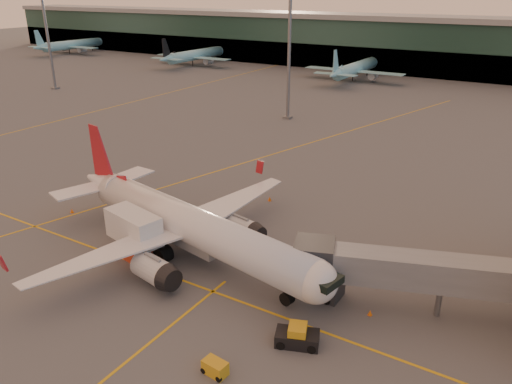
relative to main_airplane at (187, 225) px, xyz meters
The scene contains 15 objects.
ground 9.77m from the main_airplane, 83.30° to the right, with size 600.00×600.00×0.00m, color #4C4F54.
taxi_markings 36.20m from the main_airplane, 100.01° to the left, with size 100.12×173.00×0.01m.
terminal 132.88m from the main_airplane, 89.54° to the left, with size 400.00×20.00×17.60m.
mast_west_far 104.14m from the main_airplane, 149.22° to the left, with size 2.40×2.40×25.60m.
mast_west_near 61.10m from the main_airplane, 108.39° to the left, with size 2.40×2.40×25.60m.
distant_aircraft_row 110.85m from the main_airplane, 100.37° to the left, with size 290.00×34.00×13.00m.
main_airplane is the anchor object (origin of this frame).
jet_bridge 25.94m from the main_airplane, ahead, with size 25.20×11.45×5.60m.
catering_truck 5.40m from the main_airplane, 146.78° to the right, with size 6.79×4.04×4.94m.
gpu_cart 17.85m from the main_airplane, 45.03° to the right, with size 1.94×1.27×1.08m.
pushback_tug 17.51m from the main_airplane, 22.06° to the right, with size 3.80×2.88×1.74m.
cone_nose 19.86m from the main_airplane, ahead, with size 0.40×0.40×0.50m.
cone_tail 19.34m from the main_airplane, behind, with size 0.43×0.43×0.55m.
cone_wing_left 17.22m from the main_airplane, 90.17° to the left, with size 0.46×0.46×0.59m.
cone_fwd 16.91m from the main_airplane, 16.74° to the right, with size 0.42×0.42×0.53m.
Camera 1 is at (28.72, -26.00, 25.90)m, focal length 35.00 mm.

